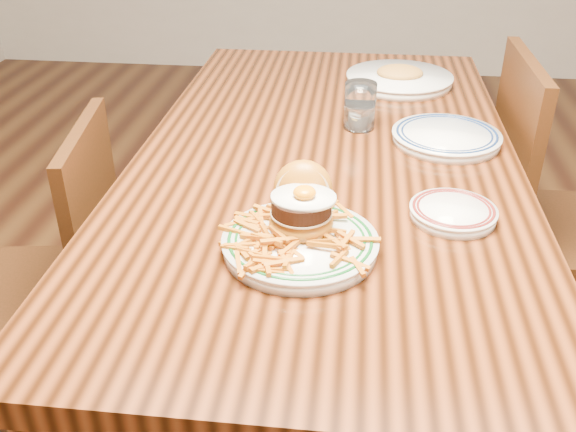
# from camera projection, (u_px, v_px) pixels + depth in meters

# --- Properties ---
(floor) EXTENTS (6.00, 6.00, 0.00)m
(floor) POSITION_uv_depth(u_px,v_px,m) (319.00, 392.00, 1.83)
(floor) COLOR black
(floor) RESTS_ON ground
(table) EXTENTS (0.85, 1.60, 0.75)m
(table) POSITION_uv_depth(u_px,v_px,m) (326.00, 186.00, 1.50)
(table) COLOR black
(table) RESTS_ON floor
(chair_left) EXTENTS (0.44, 0.44, 0.83)m
(chair_left) POSITION_uv_depth(u_px,v_px,m) (59.00, 278.00, 1.55)
(chair_left) COLOR #3C1B0C
(chair_left) RESTS_ON floor
(chair_right) EXTENTS (0.43, 0.43, 0.91)m
(chair_right) POSITION_uv_depth(u_px,v_px,m) (547.00, 215.00, 1.73)
(chair_right) COLOR #3C1B0C
(chair_right) RESTS_ON floor
(main_plate) EXTENTS (0.27, 0.28, 0.13)m
(main_plate) POSITION_uv_depth(u_px,v_px,m) (301.00, 229.00, 1.09)
(main_plate) COLOR white
(main_plate) RESTS_ON table
(side_plate) EXTENTS (0.16, 0.16, 0.02)m
(side_plate) POSITION_uv_depth(u_px,v_px,m) (453.00, 212.00, 1.18)
(side_plate) COLOR white
(side_plate) RESTS_ON table
(rear_plate) EXTENTS (0.25, 0.25, 0.03)m
(rear_plate) POSITION_uv_depth(u_px,v_px,m) (446.00, 136.00, 1.49)
(rear_plate) COLOR white
(rear_plate) RESTS_ON table
(water_glass) EXTENTS (0.08, 0.08, 0.11)m
(water_glass) POSITION_uv_depth(u_px,v_px,m) (360.00, 108.00, 1.55)
(water_glass) COLOR white
(water_glass) RESTS_ON table
(far_plate) EXTENTS (0.30, 0.30, 0.05)m
(far_plate) POSITION_uv_depth(u_px,v_px,m) (399.00, 78.00, 1.85)
(far_plate) COLOR white
(far_plate) RESTS_ON table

